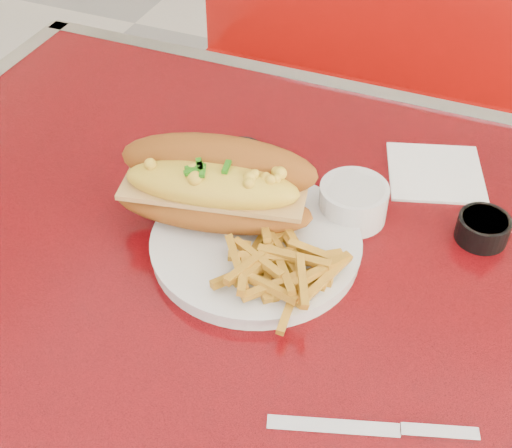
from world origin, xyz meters
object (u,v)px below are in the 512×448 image
at_px(diner_table, 311,377).
at_px(knife, 391,430).
at_px(sauce_cup_right, 483,228).
at_px(booth_bench_far, 419,189).
at_px(fork, 308,246).
at_px(sauce_cup_left, 243,156).
at_px(dinner_plate, 256,244).
at_px(mac_hoagie, 215,185).
at_px(gravy_ramekin, 353,201).

height_order(diner_table, knife, knife).
distance_m(sauce_cup_right, knife, 0.29).
relative_size(booth_bench_far, sauce_cup_right, 15.21).
xyz_separation_m(diner_table, fork, (-0.03, 0.04, 0.18)).
xyz_separation_m(booth_bench_far, sauce_cup_left, (-0.16, -0.64, 0.50)).
relative_size(diner_table, sauce_cup_left, 19.69).
bearing_deg(sauce_cup_right, diner_table, -135.86).
xyz_separation_m(dinner_plate, mac_hoagie, (-0.06, 0.02, 0.05)).
xyz_separation_m(fork, knife, (0.14, -0.18, -0.01)).
relative_size(diner_table, gravy_ramekin, 11.61).
bearing_deg(gravy_ramekin, fork, -107.20).
bearing_deg(booth_bench_far, fork, -92.00).
bearing_deg(knife, diner_table, 111.00).
xyz_separation_m(fork, sauce_cup_right, (0.17, 0.10, -0.00)).
xyz_separation_m(booth_bench_far, mac_hoagie, (-0.14, -0.76, 0.54)).
height_order(fork, knife, fork).
bearing_deg(gravy_ramekin, mac_hoagie, -152.78).
bearing_deg(knife, dinner_plate, 121.92).
bearing_deg(gravy_ramekin, booth_bench_far, 89.92).
height_order(mac_hoagie, fork, mac_hoagie).
distance_m(gravy_ramekin, knife, 0.29).
xyz_separation_m(dinner_plate, gravy_ramekin, (0.08, 0.10, 0.01)).
xyz_separation_m(diner_table, knife, (0.11, -0.14, 0.16)).
distance_m(fork, gravy_ramekin, 0.09).
bearing_deg(diner_table, dinner_plate, 162.84).
height_order(fork, sauce_cup_right, sauce_cup_right).
xyz_separation_m(mac_hoagie, sauce_cup_left, (-0.02, 0.12, -0.04)).
distance_m(diner_table, dinner_plate, 0.19).
height_order(mac_hoagie, sauce_cup_right, mac_hoagie).
distance_m(sauce_cup_left, knife, 0.41).
bearing_deg(mac_hoagie, diner_table, -30.26).
relative_size(booth_bench_far, dinner_plate, 4.73).
distance_m(booth_bench_far, sauce_cup_left, 0.83).
height_order(sauce_cup_left, knife, sauce_cup_left).
height_order(dinner_plate, mac_hoagie, mac_hoagie).
height_order(booth_bench_far, dinner_plate, booth_bench_far).
bearing_deg(sauce_cup_left, sauce_cup_right, -4.34).
distance_m(booth_bench_far, mac_hoagie, 0.95).
distance_m(dinner_plate, knife, 0.26).
bearing_deg(mac_hoagie, sauce_cup_left, 86.62).
height_order(fork, sauce_cup_left, sauce_cup_left).
height_order(sauce_cup_right, knife, sauce_cup_right).
height_order(booth_bench_far, knife, booth_bench_far).
xyz_separation_m(diner_table, sauce_cup_left, (-0.16, 0.17, 0.18)).
bearing_deg(knife, sauce_cup_right, 65.61).
height_order(dinner_plate, gravy_ramekin, gravy_ramekin).
xyz_separation_m(fork, sauce_cup_left, (-0.13, 0.13, -0.00)).
bearing_deg(gravy_ramekin, sauce_cup_left, 164.70).
bearing_deg(knife, mac_hoagie, 125.66).
relative_size(booth_bench_far, gravy_ramekin, 11.32).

